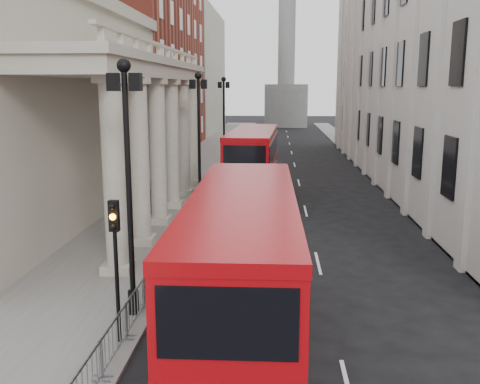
% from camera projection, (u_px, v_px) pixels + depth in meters
% --- Properties ---
extents(ground, '(260.00, 260.00, 0.00)m').
position_uv_depth(ground, '(117.00, 382.00, 13.98)').
color(ground, black).
rests_on(ground, ground).
extents(sidewalk_west, '(6.00, 140.00, 0.12)m').
position_uv_depth(sidewalk_west, '(188.00, 181.00, 43.52)').
color(sidewalk_west, slate).
rests_on(sidewalk_west, ground).
extents(sidewalk_east, '(3.00, 140.00, 0.12)m').
position_uv_depth(sidewalk_east, '(393.00, 183.00, 42.46)').
color(sidewalk_east, slate).
rests_on(sidewalk_east, ground).
extents(kerb, '(0.20, 140.00, 0.14)m').
position_uv_depth(kerb, '(224.00, 181.00, 43.33)').
color(kerb, slate).
rests_on(kerb, ground).
extents(portico_building, '(9.00, 28.00, 12.00)m').
position_uv_depth(portico_building, '(25.00, 114.00, 31.11)').
color(portico_building, '#9D9884').
rests_on(portico_building, ground).
extents(brick_building, '(9.00, 32.00, 22.00)m').
position_uv_depth(brick_building, '(145.00, 55.00, 59.50)').
color(brick_building, maroon).
rests_on(brick_building, ground).
extents(west_building_far, '(9.00, 30.00, 20.00)m').
position_uv_depth(west_building_far, '(190.00, 72.00, 91.02)').
color(west_building_far, '#9D9884').
rests_on(west_building_far, ground).
extents(east_building, '(8.00, 55.00, 25.00)m').
position_uv_depth(east_building, '(429.00, 23.00, 41.84)').
color(east_building, beige).
rests_on(east_building, ground).
extents(monument_column, '(8.00, 8.00, 54.20)m').
position_uv_depth(monument_column, '(287.00, 41.00, 100.55)').
color(monument_column, '#60605E').
rests_on(monument_column, ground).
extents(lamp_post_south, '(1.05, 0.44, 8.32)m').
position_uv_depth(lamp_post_south, '(128.00, 172.00, 16.98)').
color(lamp_post_south, black).
rests_on(lamp_post_south, sidewalk_west).
extents(lamp_post_mid, '(1.05, 0.44, 8.32)m').
position_uv_depth(lamp_post_mid, '(199.00, 131.00, 32.64)').
color(lamp_post_mid, black).
rests_on(lamp_post_mid, sidewalk_west).
extents(lamp_post_north, '(1.05, 0.44, 8.32)m').
position_uv_depth(lamp_post_north, '(224.00, 117.00, 48.30)').
color(lamp_post_north, black).
rests_on(lamp_post_north, sidewalk_west).
extents(traffic_light, '(0.28, 0.33, 4.30)m').
position_uv_depth(traffic_light, '(115.00, 245.00, 15.35)').
color(traffic_light, black).
rests_on(traffic_light, sidewalk_west).
extents(crowd_barriers, '(0.50, 18.75, 1.10)m').
position_uv_depth(crowd_barriers, '(126.00, 321.00, 16.05)').
color(crowd_barriers, gray).
rests_on(crowd_barriers, sidewalk_west).
extents(bus_near, '(2.86, 11.24, 4.84)m').
position_uv_depth(bus_near, '(243.00, 278.00, 14.38)').
color(bus_near, '#9F070C').
rests_on(bus_near, ground).
extents(bus_far, '(3.18, 11.33, 4.84)m').
position_uv_depth(bus_far, '(253.00, 165.00, 34.82)').
color(bus_far, '#90060B').
rests_on(bus_far, ground).
extents(pedestrian_a, '(0.65, 0.48, 1.62)m').
position_uv_depth(pedestrian_a, '(133.00, 205.00, 30.44)').
color(pedestrian_a, black).
rests_on(pedestrian_a, sidewalk_west).
extents(pedestrian_b, '(0.87, 0.70, 1.71)m').
position_uv_depth(pedestrian_b, '(148.00, 203.00, 30.77)').
color(pedestrian_b, black).
rests_on(pedestrian_b, sidewalk_west).
extents(pedestrian_c, '(0.89, 0.68, 1.62)m').
position_uv_depth(pedestrian_c, '(168.00, 190.00, 34.94)').
color(pedestrian_c, black).
rests_on(pedestrian_c, sidewalk_west).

